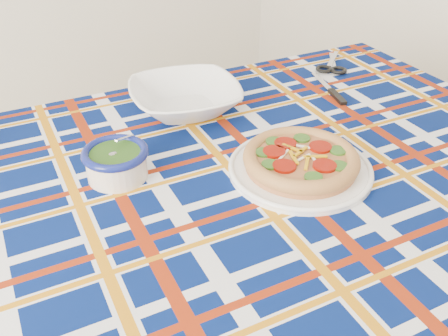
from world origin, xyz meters
TOP-DOWN VIEW (x-y plane):
  - dining_table at (0.32, 0.24)m, footprint 1.90×1.39m
  - tablecloth at (0.32, 0.24)m, footprint 1.95×1.43m
  - main_focaccia_plate at (0.52, 0.16)m, footprint 0.36×0.36m
  - pesto_bowl at (0.19, 0.39)m, footprint 0.15×0.15m
  - serving_bowl at (0.48, 0.56)m, footprint 0.37×0.37m
  - table_knife at (0.91, 0.46)m, footprint 0.12×0.23m
  - kitchen_scissors at (1.05, 0.56)m, footprint 0.23×0.22m

SIDE VIEW (x-z plane):
  - dining_table at x=0.32m, z-range 0.33..1.14m
  - tablecloth at x=0.32m, z-range 0.70..0.82m
  - table_knife at x=0.91m, z-range 0.82..0.83m
  - kitchen_scissors at x=1.05m, z-range 0.82..0.84m
  - main_focaccia_plate at x=0.52m, z-range 0.82..0.88m
  - serving_bowl at x=0.48m, z-range 0.82..0.89m
  - pesto_bowl at x=0.19m, z-range 0.82..0.90m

